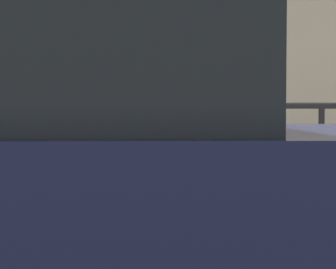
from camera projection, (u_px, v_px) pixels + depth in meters
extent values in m
cube|color=gray|center=(143.00, 250.00, 5.45)|extent=(36.00, 2.58, 0.15)
cylinder|color=slate|center=(123.00, 201.00, 4.44)|extent=(0.07, 0.07, 0.95)
cylinder|color=black|center=(123.00, 109.00, 4.41)|extent=(0.18, 0.18, 0.27)
sphere|color=silver|center=(123.00, 83.00, 4.40)|extent=(0.17, 0.17, 0.17)
cube|color=black|center=(122.00, 99.00, 4.31)|extent=(0.10, 0.01, 0.07)
cube|color=white|center=(122.00, 116.00, 4.32)|extent=(0.11, 0.01, 0.09)
cylinder|color=slate|center=(225.00, 201.00, 4.68)|extent=(0.15, 0.15, 0.88)
cylinder|color=slate|center=(198.00, 202.00, 4.62)|extent=(0.15, 0.15, 0.88)
cube|color=maroon|center=(212.00, 91.00, 4.62)|extent=(0.50, 0.34, 0.66)
sphere|color=brown|center=(212.00, 26.00, 4.60)|extent=(0.24, 0.24, 0.24)
cylinder|color=maroon|center=(248.00, 89.00, 4.70)|extent=(0.09, 0.09, 0.62)
cylinder|color=maroon|center=(184.00, 72.00, 4.35)|extent=(0.23, 0.49, 0.52)
cube|color=#141938|center=(59.00, 224.00, 3.00)|extent=(3.93, 1.83, 0.84)
cube|color=black|center=(1.00, 56.00, 2.96)|extent=(2.23, 1.64, 0.66)
cylinder|color=black|center=(145.00, 106.00, 6.44)|extent=(24.00, 0.06, 0.06)
cylinder|color=black|center=(145.00, 157.00, 6.46)|extent=(24.00, 0.05, 0.05)
cylinder|color=black|center=(145.00, 163.00, 6.47)|extent=(0.06, 0.06, 1.10)
cylinder|color=black|center=(321.00, 162.00, 6.50)|extent=(0.06, 0.06, 1.10)
cube|color=#ADA38E|center=(147.00, 96.00, 8.87)|extent=(32.00, 0.50, 2.73)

